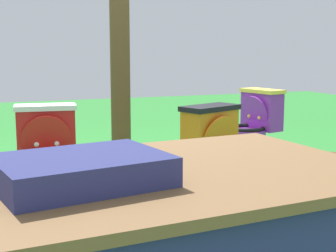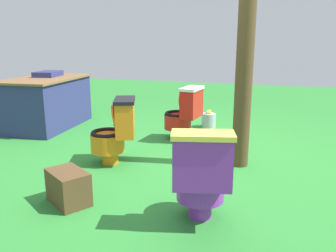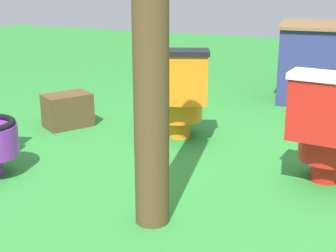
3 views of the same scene
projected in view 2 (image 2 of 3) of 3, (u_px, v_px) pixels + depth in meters
The scene contains 8 objects.
ground at pixel (196, 158), 4.03m from camera, with size 14.00×14.00×0.00m, color #2D8433.
toilet_red at pixel (184, 113), 4.68m from camera, with size 0.46×0.54×0.73m.
toilet_orange at pixel (116, 131), 3.76m from camera, with size 0.55×0.60×0.73m.
toilet_purple at pixel (201, 175), 2.54m from camera, with size 0.57×0.51×0.73m.
vendor_table at pixel (47, 102), 5.36m from camera, with size 1.52×0.97×0.85m.
wooden_post at pixel (244, 83), 3.58m from camera, with size 0.18×0.18×1.79m, color brown.
small_crate at pixel (68, 187), 2.88m from camera, with size 0.38×0.25×0.28m, color brown.
lemon_bucket at pixel (209, 120), 5.39m from camera, with size 0.22×0.22×0.28m.
Camera 2 is at (-3.74, -0.84, 1.34)m, focal length 36.95 mm.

